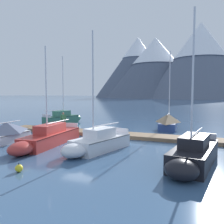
{
  "coord_description": "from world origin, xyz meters",
  "views": [
    {
      "loc": [
        9.02,
        -15.48,
        3.84
      ],
      "look_at": [
        0.0,
        6.0,
        2.0
      ],
      "focal_mm": 37.7,
      "sensor_mm": 36.0,
      "label": 1
    }
  ],
  "objects_px": {
    "sailboat_mid_dock_starboard": "(96,142)",
    "person_on_dock": "(63,120)",
    "sailboat_mid_dock_port": "(47,138)",
    "mooring_buoy_channel_marker": "(19,168)",
    "sailboat_outer_slip": "(193,154)",
    "sailboat_nearest_berth": "(64,118)",
    "sailboat_far_berth": "(169,121)",
    "sailboat_second_berth": "(2,134)"
  },
  "relations": [
    {
      "from": "sailboat_nearest_berth",
      "to": "sailboat_outer_slip",
      "type": "xyz_separation_m",
      "value": [
        16.61,
        -12.39,
        -0.02
      ]
    },
    {
      "from": "sailboat_nearest_berth",
      "to": "sailboat_mid_dock_port",
      "type": "relative_size",
      "value": 1.11
    },
    {
      "from": "sailboat_mid_dock_starboard",
      "to": "sailboat_outer_slip",
      "type": "distance_m",
      "value": 6.21
    },
    {
      "from": "sailboat_mid_dock_starboard",
      "to": "person_on_dock",
      "type": "height_order",
      "value": "sailboat_mid_dock_starboard"
    },
    {
      "from": "sailboat_nearest_berth",
      "to": "sailboat_far_berth",
      "type": "height_order",
      "value": "sailboat_nearest_berth"
    },
    {
      "from": "sailboat_mid_dock_port",
      "to": "mooring_buoy_channel_marker",
      "type": "xyz_separation_m",
      "value": [
        2.42,
        -5.26,
        -0.41
      ]
    },
    {
      "from": "sailboat_mid_dock_port",
      "to": "mooring_buoy_channel_marker",
      "type": "relative_size",
      "value": 16.95
    },
    {
      "from": "sailboat_mid_dock_starboard",
      "to": "mooring_buoy_channel_marker",
      "type": "relative_size",
      "value": 17.2
    },
    {
      "from": "sailboat_nearest_berth",
      "to": "mooring_buoy_channel_marker",
      "type": "relative_size",
      "value": 18.83
    },
    {
      "from": "sailboat_mid_dock_starboard",
      "to": "person_on_dock",
      "type": "xyz_separation_m",
      "value": [
        -6.36,
        5.49,
        0.67
      ]
    },
    {
      "from": "mooring_buoy_channel_marker",
      "to": "sailboat_outer_slip",
      "type": "bearing_deg",
      "value": 28.96
    },
    {
      "from": "sailboat_second_berth",
      "to": "sailboat_far_berth",
      "type": "bearing_deg",
      "value": 50.99
    },
    {
      "from": "sailboat_mid_dock_port",
      "to": "sailboat_outer_slip",
      "type": "relative_size",
      "value": 0.96
    },
    {
      "from": "sailboat_far_berth",
      "to": "mooring_buoy_channel_marker",
      "type": "height_order",
      "value": "sailboat_far_berth"
    },
    {
      "from": "sailboat_second_berth",
      "to": "sailboat_mid_dock_port",
      "type": "bearing_deg",
      "value": 12.04
    },
    {
      "from": "person_on_dock",
      "to": "sailboat_mid_dock_port",
      "type": "bearing_deg",
      "value": -66.95
    },
    {
      "from": "sailboat_second_berth",
      "to": "person_on_dock",
      "type": "height_order",
      "value": "sailboat_second_berth"
    },
    {
      "from": "sailboat_mid_dock_port",
      "to": "sailboat_outer_slip",
      "type": "bearing_deg",
      "value": -5.32
    },
    {
      "from": "sailboat_mid_dock_port",
      "to": "sailboat_mid_dock_starboard",
      "type": "height_order",
      "value": "sailboat_mid_dock_starboard"
    },
    {
      "from": "sailboat_far_berth",
      "to": "sailboat_mid_dock_port",
      "type": "bearing_deg",
      "value": -119.31
    },
    {
      "from": "sailboat_far_berth",
      "to": "sailboat_mid_dock_starboard",
      "type": "bearing_deg",
      "value": -102.66
    },
    {
      "from": "sailboat_mid_dock_port",
      "to": "sailboat_mid_dock_starboard",
      "type": "relative_size",
      "value": 0.99
    },
    {
      "from": "sailboat_mid_dock_starboard",
      "to": "sailboat_nearest_berth",
      "type": "bearing_deg",
      "value": 132.23
    },
    {
      "from": "sailboat_outer_slip",
      "to": "sailboat_mid_dock_starboard",
      "type": "bearing_deg",
      "value": 171.95
    },
    {
      "from": "sailboat_second_berth",
      "to": "sailboat_mid_dock_starboard",
      "type": "distance_m",
      "value": 7.74
    },
    {
      "from": "mooring_buoy_channel_marker",
      "to": "sailboat_mid_dock_port",
      "type": "bearing_deg",
      "value": 114.71
    },
    {
      "from": "sailboat_mid_dock_starboard",
      "to": "mooring_buoy_channel_marker",
      "type": "bearing_deg",
      "value": -107.57
    },
    {
      "from": "sailboat_mid_dock_port",
      "to": "person_on_dock",
      "type": "relative_size",
      "value": 4.55
    },
    {
      "from": "sailboat_nearest_berth",
      "to": "person_on_dock",
      "type": "distance_m",
      "value": 7.32
    },
    {
      "from": "sailboat_far_berth",
      "to": "person_on_dock",
      "type": "distance_m",
      "value": 11.32
    },
    {
      "from": "sailboat_mid_dock_starboard",
      "to": "sailboat_far_berth",
      "type": "bearing_deg",
      "value": 77.34
    },
    {
      "from": "sailboat_mid_dock_starboard",
      "to": "sailboat_mid_dock_port",
      "type": "bearing_deg",
      "value": 178.85
    },
    {
      "from": "sailboat_nearest_berth",
      "to": "sailboat_far_berth",
      "type": "relative_size",
      "value": 1.01
    },
    {
      "from": "sailboat_outer_slip",
      "to": "sailboat_second_berth",
      "type": "bearing_deg",
      "value": 179.28
    },
    {
      "from": "person_on_dock",
      "to": "mooring_buoy_channel_marker",
      "type": "relative_size",
      "value": 3.72
    },
    {
      "from": "sailboat_second_berth",
      "to": "mooring_buoy_channel_marker",
      "type": "bearing_deg",
      "value": -36.48
    },
    {
      "from": "sailboat_mid_dock_starboard",
      "to": "sailboat_far_berth",
      "type": "distance_m",
      "value": 12.51
    },
    {
      "from": "person_on_dock",
      "to": "sailboat_mid_dock_starboard",
      "type": "bearing_deg",
      "value": -40.77
    },
    {
      "from": "sailboat_second_berth",
      "to": "sailboat_outer_slip",
      "type": "bearing_deg",
      "value": -0.72
    },
    {
      "from": "sailboat_nearest_berth",
      "to": "mooring_buoy_channel_marker",
      "type": "xyz_separation_m",
      "value": [
        8.82,
        -16.7,
        -0.47
      ]
    },
    {
      "from": "sailboat_nearest_berth",
      "to": "sailboat_second_berth",
      "type": "xyz_separation_m",
      "value": [
        2.75,
        -12.22,
        0.09
      ]
    },
    {
      "from": "mooring_buoy_channel_marker",
      "to": "sailboat_mid_dock_starboard",
      "type": "bearing_deg",
      "value": 72.43
    }
  ]
}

